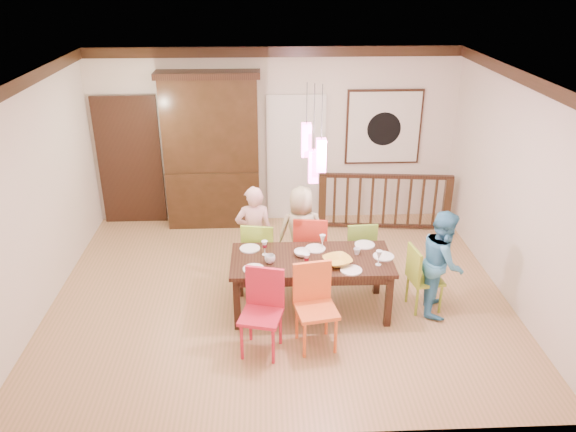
{
  "coord_description": "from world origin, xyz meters",
  "views": [
    {
      "loc": [
        -0.18,
        -6.48,
        4.09
      ],
      "look_at": [
        0.11,
        0.0,
        1.14
      ],
      "focal_mm": 35.0,
      "sensor_mm": 36.0,
      "label": 1
    }
  ],
  "objects_px": {
    "chair_far_left": "(260,248)",
    "person_end_right": "(442,262)",
    "balustrade": "(384,201)",
    "person_far_left": "(254,234)",
    "dining_table": "(311,265)",
    "person_far_mid": "(301,233)",
    "china_hutch": "(212,151)",
    "chair_end_right": "(426,274)"
  },
  "relations": [
    {
      "from": "china_hutch",
      "to": "person_end_right",
      "type": "relative_size",
      "value": 1.87
    },
    {
      "from": "chair_far_left",
      "to": "china_hutch",
      "type": "xyz_separation_m",
      "value": [
        -0.77,
        2.0,
        0.74
      ]
    },
    {
      "from": "china_hutch",
      "to": "balustrade",
      "type": "distance_m",
      "value": 2.95
    },
    {
      "from": "chair_end_right",
      "to": "person_far_left",
      "type": "bearing_deg",
      "value": 60.97
    },
    {
      "from": "chair_far_left",
      "to": "person_end_right",
      "type": "height_order",
      "value": "person_end_right"
    },
    {
      "from": "dining_table",
      "to": "person_far_left",
      "type": "height_order",
      "value": "person_far_left"
    },
    {
      "from": "chair_far_left",
      "to": "person_end_right",
      "type": "xyz_separation_m",
      "value": [
        2.27,
        -0.76,
        0.14
      ]
    },
    {
      "from": "balustrade",
      "to": "person_end_right",
      "type": "relative_size",
      "value": 1.59
    },
    {
      "from": "dining_table",
      "to": "person_end_right",
      "type": "bearing_deg",
      "value": -1.33
    },
    {
      "from": "chair_far_left",
      "to": "china_hutch",
      "type": "bearing_deg",
      "value": -59.11
    },
    {
      "from": "dining_table",
      "to": "balustrade",
      "type": "xyz_separation_m",
      "value": [
        1.41,
        2.36,
        -0.16
      ]
    },
    {
      "from": "dining_table",
      "to": "person_far_mid",
      "type": "height_order",
      "value": "person_far_mid"
    },
    {
      "from": "china_hutch",
      "to": "chair_end_right",
      "type": "bearing_deg",
      "value": -43.49
    },
    {
      "from": "balustrade",
      "to": "person_far_left",
      "type": "bearing_deg",
      "value": -138.27
    },
    {
      "from": "chair_far_left",
      "to": "person_end_right",
      "type": "bearing_deg",
      "value": 171.35
    },
    {
      "from": "dining_table",
      "to": "person_far_mid",
      "type": "bearing_deg",
      "value": 94.95
    },
    {
      "from": "balustrade",
      "to": "person_far_mid",
      "type": "relative_size",
      "value": 1.62
    },
    {
      "from": "person_far_left",
      "to": "person_far_mid",
      "type": "xyz_separation_m",
      "value": [
        0.65,
        0.07,
        -0.03
      ]
    },
    {
      "from": "china_hutch",
      "to": "person_far_mid",
      "type": "distance_m",
      "value": 2.35
    },
    {
      "from": "person_end_right",
      "to": "dining_table",
      "type": "bearing_deg",
      "value": 100.8
    },
    {
      "from": "chair_far_left",
      "to": "chair_end_right",
      "type": "distance_m",
      "value": 2.22
    },
    {
      "from": "chair_far_left",
      "to": "chair_end_right",
      "type": "relative_size",
      "value": 1.09
    },
    {
      "from": "chair_far_left",
      "to": "person_far_left",
      "type": "xyz_separation_m",
      "value": [
        -0.07,
        0.11,
        0.15
      ]
    },
    {
      "from": "chair_far_left",
      "to": "person_far_mid",
      "type": "bearing_deg",
      "value": -153.31
    },
    {
      "from": "person_far_mid",
      "to": "person_end_right",
      "type": "xyz_separation_m",
      "value": [
        1.7,
        -0.93,
        0.01
      ]
    },
    {
      "from": "chair_end_right",
      "to": "person_far_mid",
      "type": "xyz_separation_m",
      "value": [
        -1.52,
        0.89,
        0.17
      ]
    },
    {
      "from": "chair_far_left",
      "to": "person_far_left",
      "type": "distance_m",
      "value": 0.2
    },
    {
      "from": "chair_end_right",
      "to": "china_hutch",
      "type": "relative_size",
      "value": 0.34
    },
    {
      "from": "chair_far_left",
      "to": "person_far_mid",
      "type": "height_order",
      "value": "person_far_mid"
    },
    {
      "from": "china_hutch",
      "to": "balustrade",
      "type": "height_order",
      "value": "china_hutch"
    },
    {
      "from": "dining_table",
      "to": "person_far_left",
      "type": "bearing_deg",
      "value": 131.85
    },
    {
      "from": "dining_table",
      "to": "chair_end_right",
      "type": "height_order",
      "value": "chair_end_right"
    },
    {
      "from": "balustrade",
      "to": "chair_far_left",
      "type": "bearing_deg",
      "value": -135.43
    },
    {
      "from": "chair_far_left",
      "to": "person_far_left",
      "type": "relative_size",
      "value": 0.68
    },
    {
      "from": "chair_far_left",
      "to": "balustrade",
      "type": "distance_m",
      "value": 2.63
    },
    {
      "from": "person_end_right",
      "to": "china_hutch",
      "type": "bearing_deg",
      "value": 60.41
    },
    {
      "from": "person_far_mid",
      "to": "person_end_right",
      "type": "bearing_deg",
      "value": 146.16
    },
    {
      "from": "chair_far_left",
      "to": "balustrade",
      "type": "bearing_deg",
      "value": -131.25
    },
    {
      "from": "balustrade",
      "to": "person_far_left",
      "type": "relative_size",
      "value": 1.56
    },
    {
      "from": "chair_far_left",
      "to": "person_far_mid",
      "type": "relative_size",
      "value": 0.71
    },
    {
      "from": "person_end_right",
      "to": "person_far_mid",
      "type": "bearing_deg",
      "value": 73.82
    },
    {
      "from": "person_far_left",
      "to": "person_end_right",
      "type": "distance_m",
      "value": 2.5
    }
  ]
}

